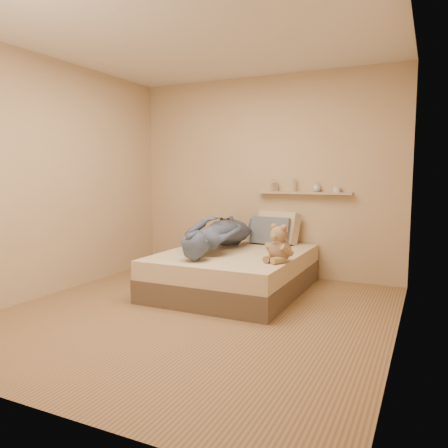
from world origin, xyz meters
The scene contains 10 objects.
room centered at (0.00, 0.00, 1.30)m, with size 3.80×3.80×3.80m.
bed centered at (0.00, 0.93, 0.22)m, with size 1.50×1.90×0.45m.
game_console centered at (-0.21, 0.35, 0.60)m, with size 0.17×0.09×0.06m.
teddy_bear centered at (0.64, 0.60, 0.61)m, with size 0.31×0.32×0.39m.
dark_plush centered at (-0.45, 1.63, 0.59)m, with size 0.20×0.20×0.32m.
pillow_cream centered at (0.24, 1.76, 0.65)m, with size 0.55×0.16×0.40m, color beige.
pillow_grey centered at (0.19, 1.62, 0.62)m, with size 0.50×0.14×0.34m, color slate.
person centered at (-0.23, 0.98, 0.65)m, with size 0.62×1.69×0.40m, color #4A5474.
wall_shelf centered at (0.55, 1.84, 1.10)m, with size 1.20×0.12×0.03m, color tan.
shelf_bottles centered at (0.56, 1.84, 1.18)m, with size 0.89×0.10×0.17m.
Camera 1 is at (2.01, -3.57, 1.33)m, focal length 35.00 mm.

